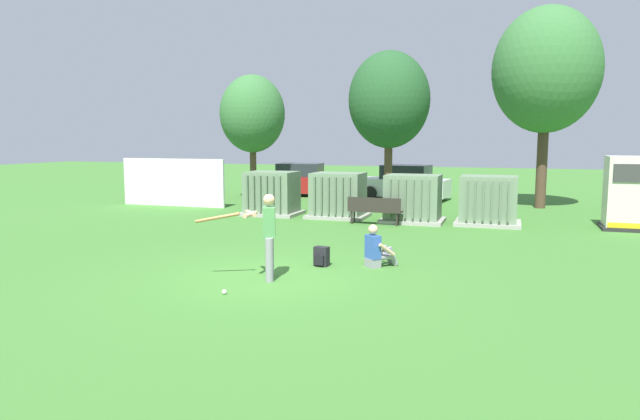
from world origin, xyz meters
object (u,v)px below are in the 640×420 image
Objects in this scene: sports_ball at (224,292)px; transformer_mid_east at (413,199)px; generator_enclosure at (630,193)px; parked_car_left_of_center at (404,183)px; batter at (267,232)px; parked_car_leftmost at (298,181)px; transformer_west at (272,194)px; transformer_east at (488,201)px; park_bench at (375,209)px; transformer_mid_west at (338,196)px; backpack at (321,257)px; seated_spectator at (377,250)px.

transformer_mid_east is at bearing 80.30° from sports_ball.
generator_enclosure is 0.53× the size of parked_car_left_of_center.
generator_enclosure is 1.32× the size of batter.
transformer_mid_east is 0.48× the size of parked_car_leftmost.
transformer_mid_east is 7.40m from parked_car_left_of_center.
sports_ball is at bearing -71.30° from transformer_west.
transformer_mid_east is at bearing -175.51° from transformer_east.
transformer_west and parked_car_left_of_center have the same top height.
transformer_west is 1.21× the size of batter.
park_bench is 1.04× the size of batter.
batter is (1.26, -9.25, 0.19)m from transformer_mid_west.
parked_car_left_of_center is (-0.82, 14.71, 0.54)m from backpack.
transformer_mid_east is at bearing 80.56° from batter.
park_bench is at bearing -137.16° from transformer_mid_east.
transformer_west is 1.00× the size of transformer_mid_west.
sports_ball is at bearing -94.07° from park_bench.
transformer_mid_west is 8.26m from parked_car_leftmost.
backpack is at bearing -59.70° from transformer_west.
park_bench is 6.31m from seated_spectator.
transformer_west is at bearing 179.63° from transformer_east.
transformer_mid_west reaches higher than backpack.
generator_enclosure reaches higher than park_bench.
parked_car_left_of_center is at bearing 93.19° from backpack.
transformer_east is 0.48× the size of parked_car_left_of_center.
parked_car_left_of_center is at bearing 93.67° from park_bench.
transformer_mid_west reaches higher than sports_ball.
generator_enclosure is 13.79m from sports_ball.
transformer_east is (2.47, 0.19, 0.00)m from transformer_mid_east.
park_bench is (-3.57, -1.21, -0.25)m from transformer_east.
transformer_west is 1.16× the size of park_bench.
transformer_mid_west reaches higher than park_bench.
batter is 19.33× the size of sports_ball.
transformer_mid_east is at bearing -175.28° from generator_enclosure.
seated_spectator is 0.22× the size of parked_car_left_of_center.
transformer_west is at bearing -117.93° from parked_car_left_of_center.
transformer_mid_east is 4.77× the size of backpack.
parked_car_leftmost is (-9.44, 7.19, -0.04)m from transformer_east.
backpack is at bearing -113.11° from transformer_east.
backpack is at bearing -164.36° from seated_spectator.
transformer_mid_east is 1.16× the size of park_bench.
transformer_mid_west is at bearing 141.64° from park_bench.
transformer_mid_east is at bearing 83.83° from backpack.
batter reaches higher than parked_car_left_of_center.
batter is at bearing -113.38° from transformer_east.
generator_enclosure is 10.67m from parked_car_left_of_center.
parked_car_left_of_center is (-2.01, 14.38, 0.38)m from seated_spectator.
sports_ball is at bearing -99.70° from transformer_mid_east.
batter is (-8.18, -9.51, -0.16)m from generator_enclosure.
parked_car_leftmost reaches higher than seated_spectator.
transformer_east is at bearing -37.32° from parked_car_leftmost.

